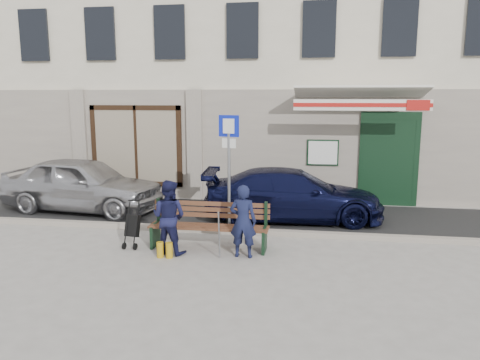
% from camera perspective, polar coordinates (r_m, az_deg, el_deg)
% --- Properties ---
extents(ground, '(80.00, 80.00, 0.00)m').
position_cam_1_polar(ground, '(9.17, -4.45, -9.10)').
color(ground, '#9E9991').
rests_on(ground, ground).
extents(asphalt_lane, '(60.00, 3.20, 0.01)m').
position_cam_1_polar(asphalt_lane, '(12.07, -1.04, -4.27)').
color(asphalt_lane, '#282828').
rests_on(asphalt_lane, ground).
extents(curb, '(60.00, 0.18, 0.12)m').
position_cam_1_polar(curb, '(10.54, -2.56, -6.14)').
color(curb, '#9E9384').
rests_on(curb, ground).
extents(building, '(20.00, 8.27, 10.00)m').
position_cam_1_polar(building, '(17.09, 2.19, 16.79)').
color(building, beige).
rests_on(building, ground).
extents(car_silver, '(4.42, 2.18, 1.45)m').
position_cam_1_polar(car_silver, '(13.05, -18.64, -0.47)').
color(car_silver, '#B2B2B7').
rests_on(car_silver, ground).
extents(car_navy, '(4.50, 2.14, 1.27)m').
position_cam_1_polar(car_navy, '(11.55, 6.47, -1.79)').
color(car_navy, black).
rests_on(car_navy, ground).
extents(parking_sign, '(0.48, 0.14, 2.60)m').
position_cam_1_polar(parking_sign, '(10.56, -1.36, 3.22)').
color(parking_sign, gray).
rests_on(parking_sign, ground).
extents(bench, '(2.40, 1.17, 0.98)m').
position_cam_1_polar(bench, '(9.42, -4.09, -5.64)').
color(bench, brown).
rests_on(bench, ground).
extents(man, '(0.52, 0.36, 1.40)m').
position_cam_1_polar(man, '(8.84, 0.37, -5.04)').
color(man, '#141938').
rests_on(man, ground).
extents(woman, '(0.81, 0.69, 1.45)m').
position_cam_1_polar(woman, '(9.16, -8.66, -4.47)').
color(woman, '#15163A').
rests_on(woman, ground).
extents(stroller, '(0.31, 0.41, 0.95)m').
position_cam_1_polar(stroller, '(9.74, -12.98, -5.59)').
color(stroller, black).
rests_on(stroller, ground).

